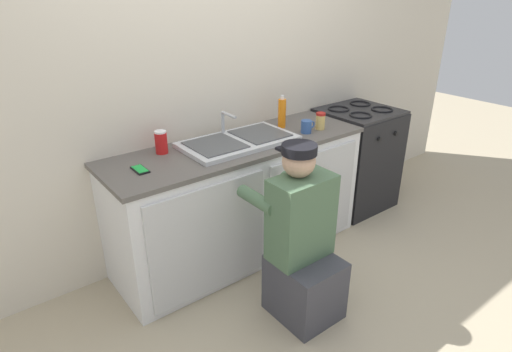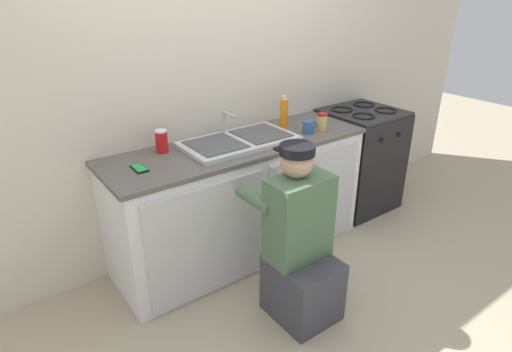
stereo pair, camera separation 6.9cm
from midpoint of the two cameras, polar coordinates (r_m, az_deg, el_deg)
ground_plane at (r=3.20m, az=0.48°, el=-12.22°), size 12.00×12.00×0.00m
back_wall at (r=3.17m, az=-6.87°, el=12.25°), size 6.00×0.10×2.50m
counter_cabinet at (r=3.17m, az=-2.74°, el=-3.49°), size 1.89×0.62×0.86m
countertop at (r=2.99m, az=-3.01°, el=4.08°), size 1.93×0.62×0.03m
sink_double_basin at (r=2.98m, az=-3.05°, el=4.71°), size 0.80×0.44×0.19m
stove_range at (r=3.97m, az=12.60°, el=2.36°), size 0.63×0.62×0.92m
plumber_person at (r=2.61m, az=5.37°, el=-9.56°), size 0.42×0.61×1.10m
coffee_mug at (r=3.21m, az=6.14°, el=6.58°), size 0.13×0.08×0.09m
cell_phone at (r=2.65m, az=-15.94°, el=0.83°), size 0.07×0.14×0.01m
soda_cup_red at (r=2.87m, az=-13.21°, el=4.41°), size 0.08×0.08×0.15m
soap_bottle_orange at (r=3.30m, az=2.87°, el=8.38°), size 0.06×0.06×0.25m
condiment_jar at (r=3.30m, az=7.98°, el=7.28°), size 0.07×0.07×0.13m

